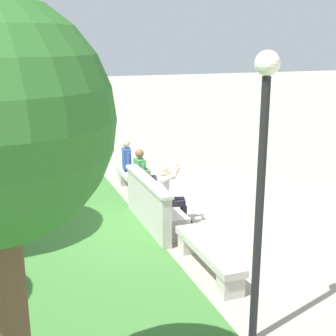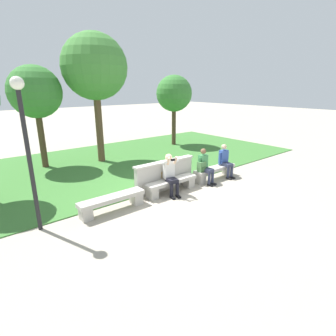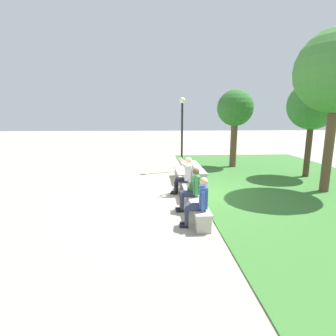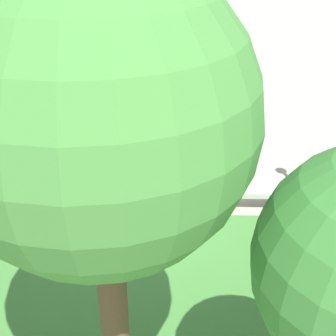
% 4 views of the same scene
% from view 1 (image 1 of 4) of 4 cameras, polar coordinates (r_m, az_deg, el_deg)
% --- Properties ---
extents(ground_plane, '(80.00, 80.00, 0.00)m').
position_cam_1_polar(ground_plane, '(9.69, -0.54, -6.87)').
color(ground_plane, '#A89E8C').
extents(bench_main, '(1.93, 0.40, 0.45)m').
position_cam_1_polar(bench_main, '(7.75, 4.93, -10.46)').
color(bench_main, '#B7B2A8').
rests_on(bench_main, ground).
extents(bench_near, '(1.93, 0.40, 0.45)m').
position_cam_1_polar(bench_near, '(9.58, -0.54, -5.22)').
color(bench_near, '#B7B2A8').
rests_on(bench_near, ground).
extents(bench_mid, '(1.93, 0.40, 0.45)m').
position_cam_1_polar(bench_mid, '(11.53, -4.16, -1.67)').
color(bench_mid, '#B7B2A8').
rests_on(bench_mid, ground).
extents(backrest_wall_with_plaque, '(2.37, 0.24, 1.01)m').
position_cam_1_polar(backrest_wall_with_plaque, '(9.41, -2.50, -4.23)').
color(backrest_wall_with_plaque, '#B7B2A8').
rests_on(backrest_wall_with_plaque, ground).
extents(person_photographer, '(0.54, 0.78, 1.32)m').
position_cam_1_polar(person_photographer, '(9.36, 0.11, -2.89)').
color(person_photographer, black).
rests_on(person_photographer, ground).
extents(person_distant, '(0.48, 0.68, 1.26)m').
position_cam_1_polar(person_distant, '(10.86, -2.93, -0.67)').
color(person_distant, black).
rests_on(person_distant, ground).
extents(person_companion, '(0.48, 0.71, 1.26)m').
position_cam_1_polar(person_companion, '(11.91, -4.56, 0.73)').
color(person_companion, black).
rests_on(person_companion, ground).
extents(backpack, '(0.28, 0.24, 0.43)m').
position_cam_1_polar(backpack, '(10.74, -2.83, -1.12)').
color(backpack, '#4C7F47').
rests_on(backpack, bench_mid).
extents(lamp_post, '(0.28, 0.28, 3.57)m').
position_cam_1_polar(lamp_post, '(5.40, 11.40, 1.00)').
color(lamp_post, black).
rests_on(lamp_post, ground).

